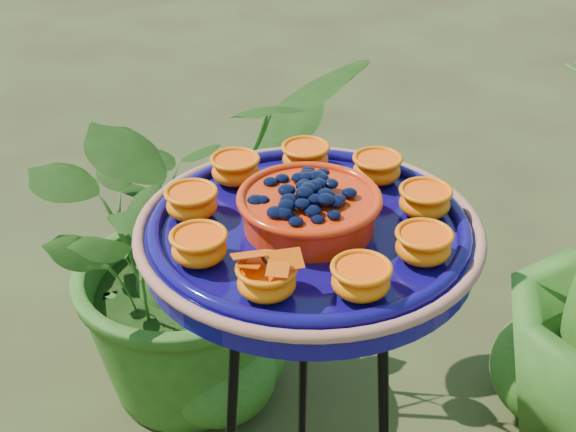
{
  "coord_description": "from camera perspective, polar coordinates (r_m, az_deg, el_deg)",
  "views": [
    {
      "loc": [
        0.13,
        -1.11,
        1.67
      ],
      "look_at": [
        -0.09,
        -0.13,
        1.06
      ],
      "focal_mm": 50.0,
      "sensor_mm": 36.0,
      "label": 1
    }
  ],
  "objects": [
    {
      "name": "feeder_dish",
      "position": [
        1.2,
        1.5,
        -0.81
      ],
      "size": [
        0.6,
        0.6,
        0.12
      ],
      "rotation": [
        0.0,
        0.0,
        0.23
      ],
      "color": "#0C064E",
      "rests_on": "tripod_stand"
    },
    {
      "name": "shrub_back_left",
      "position": [
        2.18,
        -7.46,
        -1.55
      ],
      "size": [
        1.09,
        1.14,
        0.99
      ],
      "primitive_type": "imported",
      "rotation": [
        0.0,
        0.0,
        1.09
      ],
      "color": "#244B14",
      "rests_on": "ground"
    }
  ]
}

